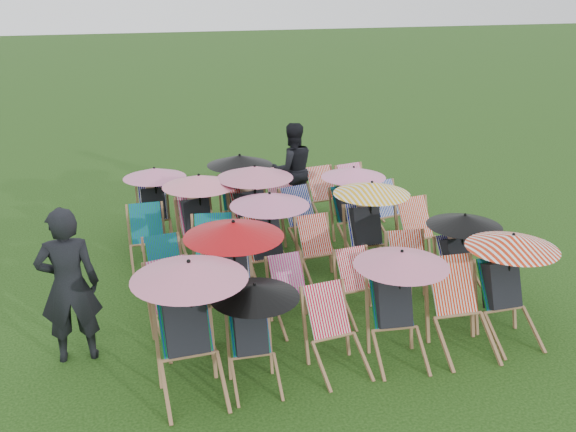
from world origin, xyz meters
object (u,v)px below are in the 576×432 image
object	(u,v)px
deckchair_0	(189,327)
deckchair_29	(360,194)
person_rear	(292,169)
deckchair_5	(509,286)
person_left	(69,286)

from	to	relation	value
deckchair_0	deckchair_29	distance (m)	5.89
person_rear	deckchair_5	bearing A→B (deg)	103.21
deckchair_0	person_rear	distance (m)	5.69
person_rear	deckchair_29	bearing A→B (deg)	154.04
deckchair_5	person_rear	world-z (taller)	person_rear
person_left	deckchair_5	bearing A→B (deg)	169.50
deckchair_0	deckchair_5	size ratio (longest dim) A/B	1.11
deckchair_5	deckchair_29	world-z (taller)	deckchair_5
person_left	person_rear	size ratio (longest dim) A/B	1.07
deckchair_0	deckchair_29	xyz separation A→B (m)	(3.85, 4.45, -0.30)
person_left	person_rear	xyz separation A→B (m)	(3.91, 3.98, -0.06)
deckchair_0	person_left	bearing A→B (deg)	138.11
person_left	deckchair_29	bearing A→B (deg)	-144.51
person_left	person_rear	world-z (taller)	person_left
deckchair_29	person_rear	world-z (taller)	person_rear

